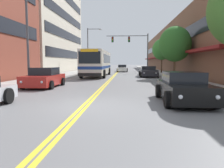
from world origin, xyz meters
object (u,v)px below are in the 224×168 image
object	(u,v)px
car_charcoal_parked_right_mid	(148,72)
street_tree_right_mid	(175,44)
fire_hydrant	(180,78)
car_red_parked_left_near	(44,78)
street_tree_right_far	(162,50)
car_beige_parked_left_mid	(93,69)
city_bus	(97,62)
car_white_moving_lead	(122,68)
street_lamp_left_far	(90,46)
street_lamp_left_near	(31,27)
car_black_parked_right_foreground	(184,88)
traffic_signal_mast	(133,45)

from	to	relation	value
car_charcoal_parked_right_mid	street_tree_right_mid	distance (m)	4.83
car_charcoal_parked_right_mid	fire_hydrant	size ratio (longest dim) A/B	5.36
car_red_parked_left_near	fire_hydrant	xyz separation A→B (m)	(10.22, 2.24, -0.07)
car_red_parked_left_near	street_tree_right_far	distance (m)	23.19
car_beige_parked_left_mid	car_red_parked_left_near	bearing A→B (deg)	-89.79
city_bus	car_red_parked_left_near	distance (m)	13.20
city_bus	car_white_moving_lead	world-z (taller)	city_bus
car_red_parked_left_near	street_lamp_left_far	size ratio (longest dim) A/B	0.55
car_charcoal_parked_right_mid	street_lamp_left_near	bearing A→B (deg)	-127.33
city_bus	street_tree_right_far	size ratio (longest dim) A/B	2.23
car_black_parked_right_foreground	traffic_signal_mast	world-z (taller)	traffic_signal_mast
car_charcoal_parked_right_mid	street_tree_right_far	size ratio (longest dim) A/B	0.87
car_charcoal_parked_right_mid	car_white_moving_lead	size ratio (longest dim) A/B	1.07
car_black_parked_right_foreground	street_tree_right_far	bearing A→B (deg)	83.39
street_lamp_left_far	street_tree_right_far	distance (m)	12.74
car_charcoal_parked_right_mid	traffic_signal_mast	bearing A→B (deg)	99.02
car_black_parked_right_foreground	city_bus	bearing A→B (deg)	109.14
traffic_signal_mast	fire_hydrant	world-z (taller)	traffic_signal_mast
street_tree_right_far	car_black_parked_right_foreground	bearing A→B (deg)	-96.61
car_beige_parked_left_mid	car_black_parked_right_foreground	bearing A→B (deg)	-73.44
city_bus	street_lamp_left_far	bearing A→B (deg)	104.52
car_beige_parked_left_mid	street_tree_right_mid	world-z (taller)	street_tree_right_mid
street_tree_right_mid	fire_hydrant	size ratio (longest dim) A/B	6.54
street_lamp_left_near	fire_hydrant	distance (m)	11.86
car_beige_parked_left_mid	car_charcoal_parked_right_mid	size ratio (longest dim) A/B	1.00
car_white_moving_lead	fire_hydrant	bearing A→B (deg)	-77.93
car_red_parked_left_near	street_tree_right_far	xyz separation A→B (m)	(11.49, 19.90, 3.16)
street_lamp_left_far	fire_hydrant	xyz separation A→B (m)	(10.86, -21.45, -4.13)
city_bus	street_lamp_left_far	world-z (taller)	street_lamp_left_far
city_bus	street_tree_right_mid	size ratio (longest dim) A/B	2.10
car_red_parked_left_near	car_black_parked_right_foreground	xyz separation A→B (m)	(8.54, -5.50, -0.01)
city_bus	street_tree_right_far	distance (m)	11.81
car_red_parked_left_near	car_beige_parked_left_mid	bearing A→B (deg)	90.21
car_charcoal_parked_right_mid	traffic_signal_mast	xyz separation A→B (m)	(-1.59, 10.05, 4.13)
city_bus	street_lamp_left_far	size ratio (longest dim) A/B	1.52
street_tree_right_mid	fire_hydrant	distance (m)	8.26
car_beige_parked_left_mid	street_tree_right_far	world-z (taller)	street_tree_right_far
street_lamp_left_far	fire_hydrant	distance (m)	24.40
car_white_moving_lead	fire_hydrant	distance (m)	24.40
traffic_signal_mast	street_tree_right_far	xyz separation A→B (m)	(4.43, -2.29, -0.94)
car_black_parked_right_foreground	street_lamp_left_far	bearing A→B (deg)	107.47
street_lamp_left_near	street_tree_right_far	distance (m)	23.58
car_charcoal_parked_right_mid	street_lamp_left_near	size ratio (longest dim) A/B	0.64
car_charcoal_parked_right_mid	street_lamp_left_near	world-z (taller)	street_lamp_left_near
city_bus	car_white_moving_lead	distance (m)	13.51
street_lamp_left_far	fire_hydrant	world-z (taller)	street_lamp_left_far
street_lamp_left_near	street_lamp_left_far	distance (m)	23.92
car_black_parked_right_foreground	car_charcoal_parked_right_mid	size ratio (longest dim) A/B	0.93
car_beige_parked_left_mid	fire_hydrant	bearing A→B (deg)	-64.17
car_white_moving_lead	car_red_parked_left_near	bearing A→B (deg)	-101.09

